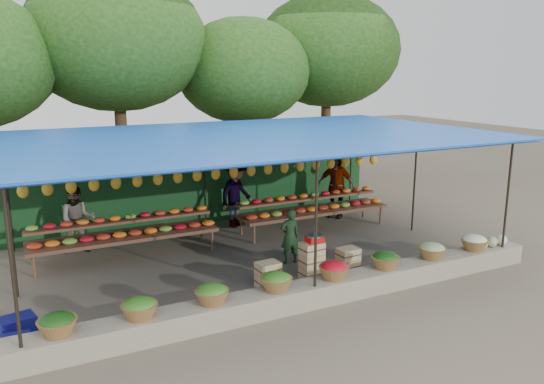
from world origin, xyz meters
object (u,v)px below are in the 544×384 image
crate_counter (310,264)px  vendor_seated (290,236)px  weighing_scale (314,238)px  blue_crate_front (14,344)px  blue_crate_back (17,326)px

crate_counter → vendor_seated: 1.02m
crate_counter → vendor_seated: vendor_seated is taller
weighing_scale → crate_counter: bearing=-180.0°
crate_counter → blue_crate_front: crate_counter is taller
weighing_scale → vendor_seated: bearing=92.5°
blue_crate_front → blue_crate_back: (0.06, 0.57, 0.03)m
weighing_scale → vendor_seated: (-0.04, 0.97, -0.23)m
crate_counter → weighing_scale: weighing_scale is taller
weighing_scale → blue_crate_back: 5.59m
crate_counter → weighing_scale: (0.09, 0.00, 0.54)m
weighing_scale → blue_crate_back: weighing_scale is taller
blue_crate_front → blue_crate_back: blue_crate_back is taller
blue_crate_back → crate_counter: bearing=-13.4°
crate_counter → weighing_scale: 0.55m
weighing_scale → blue_crate_front: size_ratio=0.80×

